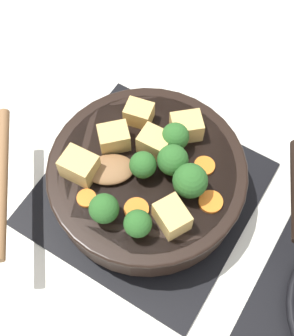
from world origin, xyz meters
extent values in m
plane|color=silver|center=(0.00, 0.00, 0.00)|extent=(2.40, 2.40, 0.00)
cube|color=black|center=(0.00, 0.00, 0.00)|extent=(0.31, 0.31, 0.01)
torus|color=black|center=(0.00, 0.00, 0.02)|extent=(0.24, 0.24, 0.01)
cube|color=black|center=(0.00, 0.00, 0.02)|extent=(0.01, 0.23, 0.01)
cube|color=black|center=(0.00, 0.00, 0.02)|extent=(0.23, 0.01, 0.01)
cylinder|color=black|center=(0.00, 0.00, 0.06)|extent=(0.28, 0.28, 0.06)
cylinder|color=brown|center=(0.00, 0.00, 0.06)|extent=(0.25, 0.25, 0.05)
torus|color=black|center=(0.00, 0.00, 0.08)|extent=(0.28, 0.28, 0.01)
ellipsoid|color=brown|center=(0.03, -0.04, 0.09)|extent=(0.08, 0.08, 0.01)
cylinder|color=brown|center=(0.12, -0.16, 0.09)|extent=(0.19, 0.15, 0.02)
cube|color=tan|center=(-0.01, -0.06, 0.10)|extent=(0.05, 0.05, 0.03)
cube|color=tan|center=(0.05, 0.07, 0.10)|extent=(0.05, 0.06, 0.04)
cube|color=tan|center=(0.05, -0.07, 0.10)|extent=(0.04, 0.05, 0.04)
cube|color=tan|center=(-0.06, -0.05, 0.10)|extent=(0.04, 0.04, 0.03)
cube|color=tan|center=(-0.03, -0.01, 0.10)|extent=(0.04, 0.04, 0.03)
cube|color=tan|center=(-0.08, 0.02, 0.10)|extent=(0.05, 0.05, 0.03)
cylinder|color=#709956|center=(0.00, 0.07, 0.09)|extent=(0.01, 0.01, 0.01)
sphere|color=#285B23|center=(0.00, 0.07, 0.11)|extent=(0.05, 0.05, 0.05)
cylinder|color=#709956|center=(0.01, 0.00, 0.09)|extent=(0.01, 0.01, 0.01)
sphere|color=#285B23|center=(0.01, 0.00, 0.11)|extent=(0.04, 0.04, 0.04)
cylinder|color=#709956|center=(0.09, -0.01, 0.09)|extent=(0.01, 0.01, 0.01)
sphere|color=#285B23|center=(0.09, -0.01, 0.11)|extent=(0.04, 0.04, 0.04)
cylinder|color=#709956|center=(-0.05, 0.01, 0.09)|extent=(0.01, 0.01, 0.01)
sphere|color=#285B23|center=(-0.05, 0.01, 0.11)|extent=(0.04, 0.04, 0.04)
cylinder|color=#709956|center=(-0.02, 0.03, 0.09)|extent=(0.01, 0.01, 0.01)
sphere|color=#285B23|center=(-0.02, 0.03, 0.11)|extent=(0.04, 0.04, 0.04)
cylinder|color=#709956|center=(0.09, 0.04, 0.09)|extent=(0.01, 0.01, 0.01)
sphere|color=#285B23|center=(0.09, 0.04, 0.11)|extent=(0.04, 0.04, 0.04)
cylinder|color=orange|center=(0.00, 0.10, 0.09)|extent=(0.03, 0.03, 0.01)
cylinder|color=orange|center=(-0.04, 0.07, 0.09)|extent=(0.03, 0.03, 0.01)
cylinder|color=orange|center=(0.06, 0.02, 0.09)|extent=(0.03, 0.03, 0.01)
cylinder|color=orange|center=(0.08, -0.04, 0.09)|extent=(0.03, 0.03, 0.01)
camera|label=1|loc=(0.26, 0.16, 0.66)|focal=50.00mm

